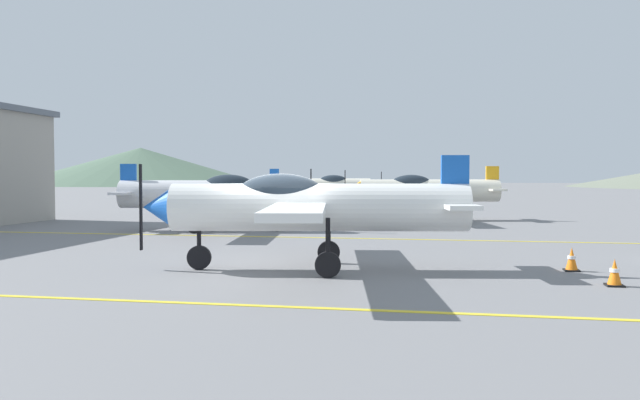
{
  "coord_description": "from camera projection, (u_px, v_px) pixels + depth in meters",
  "views": [
    {
      "loc": [
        3.84,
        -15.24,
        2.37
      ],
      "look_at": [
        -1.48,
        14.0,
        1.2
      ],
      "focal_mm": 34.82,
      "sensor_mm": 36.0,
      "label": 1
    }
  ],
  "objects": [
    {
      "name": "traffic_cone_side",
      "position": [
        615.0,
        273.0,
        13.26
      ],
      "size": [
        0.36,
        0.36,
        0.59
      ],
      "color": "black",
      "rests_on": "ground_plane"
    },
    {
      "name": "traffic_cone_front",
      "position": [
        572.0,
        259.0,
        15.37
      ],
      "size": [
        0.36,
        0.36,
        0.59
      ],
      "color": "black",
      "rests_on": "ground_plane"
    },
    {
      "name": "airplane_far",
      "position": [
        423.0,
        190.0,
        32.99
      ],
      "size": [
        8.41,
        9.6,
        2.88
      ],
      "color": "silver",
      "rests_on": "ground_plane"
    },
    {
      "name": "apron_line_near",
      "position": [
        220.0,
        304.0,
        11.38
      ],
      "size": [
        80.0,
        0.16,
        0.01
      ],
      "primitive_type": "cube",
      "color": "yellow",
      "rests_on": "ground_plane"
    },
    {
      "name": "apron_line_far",
      "position": [
        330.0,
        238.0,
        23.53
      ],
      "size": [
        80.0,
        0.16,
        0.01
      ],
      "primitive_type": "cube",
      "color": "yellow",
      "rests_on": "ground_plane"
    },
    {
      "name": "hill_left",
      "position": [
        141.0,
        166.0,
        160.09
      ],
      "size": [
        64.76,
        64.76,
        9.59
      ],
      "primitive_type": "cone",
      "color": "#4C6651",
      "rests_on": "ground_plane"
    },
    {
      "name": "ground_plane",
      "position": [
        279.0,
        269.0,
        15.76
      ],
      "size": [
        400.0,
        400.0,
        0.0
      ],
      "primitive_type": "plane",
      "color": "slate"
    },
    {
      "name": "airplane_near",
      "position": [
        307.0,
        206.0,
        15.5
      ],
      "size": [
        8.4,
        9.62,
        2.88
      ],
      "color": "white",
      "rests_on": "ground_plane"
    },
    {
      "name": "airplane_back",
      "position": [
        324.0,
        186.0,
        45.56
      ],
      "size": [
        8.4,
        9.62,
        2.88
      ],
      "color": "silver",
      "rests_on": "ground_plane"
    },
    {
      "name": "airplane_mid",
      "position": [
        213.0,
        193.0,
        26.52
      ],
      "size": [
        8.4,
        9.63,
        2.88
      ],
      "color": "silver",
      "rests_on": "ground_plane"
    }
  ]
}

